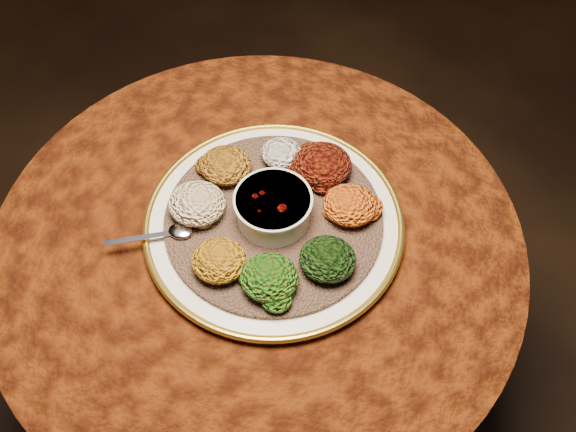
# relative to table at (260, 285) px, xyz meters

# --- Properties ---
(table) EXTENTS (0.96, 0.96, 0.73)m
(table) POSITION_rel_table_xyz_m (0.00, 0.00, 0.00)
(table) COLOR black
(table) RESTS_ON ground
(platter) EXTENTS (0.49, 0.49, 0.02)m
(platter) POSITION_rel_table_xyz_m (0.02, 0.03, 0.19)
(platter) COLOR silver
(platter) RESTS_ON table
(injera) EXTENTS (0.49, 0.49, 0.01)m
(injera) POSITION_rel_table_xyz_m (0.02, 0.03, 0.20)
(injera) COLOR brown
(injera) RESTS_ON platter
(stew_bowl) EXTENTS (0.14, 0.14, 0.06)m
(stew_bowl) POSITION_rel_table_xyz_m (0.02, 0.03, 0.24)
(stew_bowl) COLOR silver
(stew_bowl) RESTS_ON injera
(spoon) EXTENTS (0.14, 0.08, 0.01)m
(spoon) POSITION_rel_table_xyz_m (-0.13, -0.05, 0.21)
(spoon) COLOR silver
(spoon) RESTS_ON injera
(portion_ayib) EXTENTS (0.08, 0.07, 0.04)m
(portion_ayib) POSITION_rel_table_xyz_m (0.01, 0.16, 0.23)
(portion_ayib) COLOR silver
(portion_ayib) RESTS_ON injera
(portion_kitfo) EXTENTS (0.11, 0.10, 0.05)m
(portion_kitfo) POSITION_rel_table_xyz_m (0.09, 0.15, 0.23)
(portion_kitfo) COLOR black
(portion_kitfo) RESTS_ON injera
(portion_tikil) EXTENTS (0.10, 0.09, 0.05)m
(portion_tikil) POSITION_rel_table_xyz_m (0.15, 0.07, 0.23)
(portion_tikil) COLOR #BB680F
(portion_tikil) RESTS_ON injera
(portion_gomen) EXTENTS (0.10, 0.09, 0.05)m
(portion_gomen) POSITION_rel_table_xyz_m (0.14, -0.05, 0.23)
(portion_gomen) COLOR black
(portion_gomen) RESTS_ON injera
(portion_mixveg) EXTENTS (0.10, 0.09, 0.05)m
(portion_mixveg) POSITION_rel_table_xyz_m (0.05, -0.10, 0.23)
(portion_mixveg) COLOR #9C320A
(portion_mixveg) RESTS_ON injera
(portion_kik) EXTENTS (0.09, 0.09, 0.04)m
(portion_kik) POSITION_rel_table_xyz_m (-0.04, -0.09, 0.23)
(portion_kik) COLOR #AC680F
(portion_kik) RESTS_ON injera
(portion_timatim) EXTENTS (0.10, 0.10, 0.05)m
(portion_timatim) POSITION_rel_table_xyz_m (-0.11, 0.01, 0.23)
(portion_timatim) COLOR maroon
(portion_timatim) RESTS_ON injera
(portion_shiro) EXTENTS (0.10, 0.09, 0.05)m
(portion_shiro) POSITION_rel_table_xyz_m (-0.09, 0.11, 0.23)
(portion_shiro) COLOR #9B6012
(portion_shiro) RESTS_ON injera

